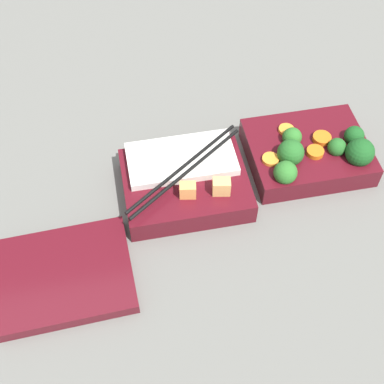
% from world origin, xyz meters
% --- Properties ---
extents(ground_plane, '(3.00, 3.00, 0.00)m').
position_xyz_m(ground_plane, '(0.00, 0.00, 0.00)').
color(ground_plane, slate).
extents(bento_tray_vegetable, '(0.18, 0.15, 0.07)m').
position_xyz_m(bento_tray_vegetable, '(-0.10, -0.01, 0.02)').
color(bento_tray_vegetable, '#510F19').
rests_on(bento_tray_vegetable, ground_plane).
extents(bento_tray_rice, '(0.19, 0.15, 0.06)m').
position_xyz_m(bento_tray_rice, '(0.10, 0.00, 0.02)').
color(bento_tray_rice, '#510F19').
rests_on(bento_tray_rice, ground_plane).
extents(bento_lid, '(0.18, 0.15, 0.02)m').
position_xyz_m(bento_lid, '(0.29, 0.12, 0.01)').
color(bento_lid, '#510F19').
rests_on(bento_lid, ground_plane).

